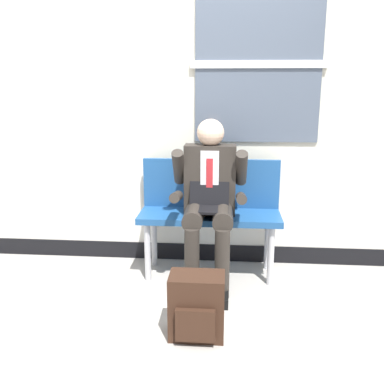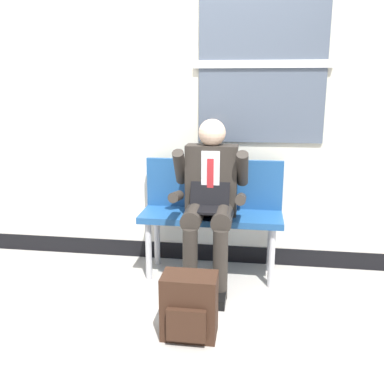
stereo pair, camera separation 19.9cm
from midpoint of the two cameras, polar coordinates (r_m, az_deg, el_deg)
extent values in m
plane|color=#9E9991|center=(3.41, -4.01, -12.66)|extent=(18.00, 18.00, 0.00)
cube|color=beige|center=(3.70, -2.93, 18.71)|extent=(5.80, 0.12, 1.83)
cube|color=silver|center=(3.82, -2.69, -1.10)|extent=(5.80, 0.12, 0.77)
cube|color=black|center=(3.96, -2.61, -7.55)|extent=(5.80, 0.14, 0.15)
cube|color=#4C5666|center=(3.59, 7.12, 16.43)|extent=(1.00, 0.02, 1.23)
cube|color=silver|center=(3.58, 7.13, 16.44)|extent=(1.08, 0.03, 0.06)
cube|color=navy|center=(3.47, 0.71, -3.21)|extent=(1.13, 0.42, 0.05)
cube|color=navy|center=(3.58, 0.93, 1.14)|extent=(1.13, 0.04, 0.41)
cylinder|color=#B7B7BC|center=(3.48, -7.54, -7.88)|extent=(0.05, 0.05, 0.48)
cylinder|color=#B7B7BC|center=(3.75, -6.57, -6.19)|extent=(0.05, 0.05, 0.48)
cylinder|color=#B7B7BC|center=(3.42, 8.74, -8.36)|extent=(0.05, 0.05, 0.48)
cylinder|color=#B7B7BC|center=(3.69, 8.43, -6.60)|extent=(0.05, 0.05, 0.48)
cylinder|color=#2D2823|center=(3.25, -1.48, -3.08)|extent=(0.15, 0.40, 0.15)
cylinder|color=#2D2823|center=(3.18, -1.83, -9.41)|extent=(0.11, 0.11, 0.53)
cube|color=black|center=(3.23, -1.92, -13.57)|extent=(0.10, 0.26, 0.07)
cylinder|color=#2D2823|center=(3.24, 2.39, -3.17)|extent=(0.15, 0.40, 0.15)
cylinder|color=#2D2823|center=(3.17, 2.19, -9.54)|extent=(0.11, 0.11, 0.53)
cube|color=black|center=(3.21, 2.10, -13.72)|extent=(0.10, 0.26, 0.07)
cube|color=#2D2823|center=(3.39, 0.73, 1.64)|extent=(0.40, 0.18, 0.55)
cube|color=silver|center=(3.29, 0.61, 2.14)|extent=(0.14, 0.01, 0.39)
cube|color=#B22328|center=(3.29, 0.60, 1.60)|extent=(0.05, 0.01, 0.33)
sphere|color=beige|center=(3.33, 0.75, 7.86)|extent=(0.21, 0.21, 0.21)
cylinder|color=#2D2823|center=(3.32, -3.49, 3.30)|extent=(0.09, 0.25, 0.30)
cylinder|color=#2D2823|center=(3.20, -3.87, -0.65)|extent=(0.08, 0.27, 0.12)
cylinder|color=#2D2823|center=(3.29, 4.82, 3.17)|extent=(0.09, 0.25, 0.30)
cylinder|color=#2D2823|center=(3.17, 4.75, -0.83)|extent=(0.08, 0.27, 0.12)
cube|color=black|center=(3.20, 0.41, -2.34)|extent=(0.30, 0.22, 0.02)
cube|color=black|center=(3.30, 0.59, 0.13)|extent=(0.30, 0.08, 0.21)
cube|color=#331E14|center=(2.75, -1.50, -14.81)|extent=(0.34, 0.22, 0.41)
cube|color=#331E14|center=(2.67, -1.80, -17.28)|extent=(0.24, 0.04, 0.20)
camera|label=1|loc=(0.10, -91.77, -0.44)|focal=40.30mm
camera|label=2|loc=(0.10, 88.23, 0.44)|focal=40.30mm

